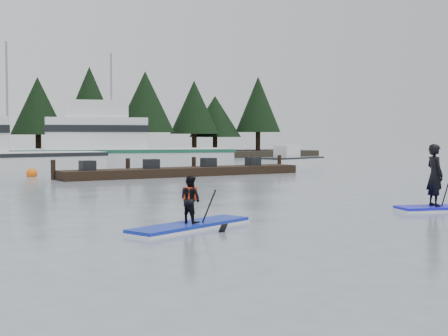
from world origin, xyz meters
TOP-DOWN VIEW (x-y plane):
  - ground at (0.00, 0.00)m, footprint 160.00×160.00m
  - fishing_boat_medium at (7.46, 30.42)m, footprint 16.34×9.65m
  - skiff at (17.86, 22.68)m, footprint 5.54×2.62m
  - floating_dock at (5.52, 17.63)m, footprint 13.98×2.73m
  - buoy_b at (-1.52, 21.91)m, footprint 0.59×0.59m
  - buoy_c at (13.94, 27.45)m, footprint 0.61×0.61m
  - paddleboard_solo at (-4.42, 1.09)m, footprint 3.59×1.77m

SIDE VIEW (x-z plane):
  - ground at x=0.00m, z-range 0.00..0.00m
  - buoy_b at x=-1.52m, z-range -0.29..0.29m
  - buoy_c at x=13.94m, z-range -0.31..0.31m
  - floating_dock at x=5.52m, z-range 0.00..0.46m
  - skiff at x=17.86m, z-range 0.00..0.62m
  - paddleboard_solo at x=-4.42m, z-range -0.54..1.21m
  - fishing_boat_medium at x=7.46m, z-range -3.94..5.27m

